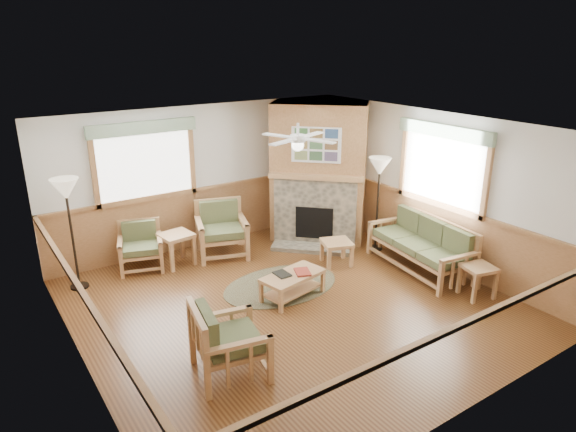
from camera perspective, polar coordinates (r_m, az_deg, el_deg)
floor at (r=7.96m, az=0.45°, el=-9.81°), size 6.00×6.00×0.01m
ceiling at (r=7.05m, az=0.51°, el=9.76°), size 6.00×6.00×0.01m
wall_back at (r=9.90m, az=-9.46°, el=4.33°), size 6.00×0.02×2.70m
wall_front at (r=5.42m, az=19.06°, el=-9.60°), size 6.00×0.02×2.70m
wall_left at (r=6.32m, az=-22.65°, el=-5.79°), size 0.02×6.00×2.70m
wall_right at (r=9.35m, az=15.82°, el=2.95°), size 0.02×6.00×2.70m
wainscot at (r=7.70m, az=0.46°, el=-6.21°), size 6.00×6.00×1.10m
fireplace at (r=10.13m, az=3.45°, el=4.91°), size 3.11×3.11×2.70m
window_back at (r=9.23m, az=-16.04°, el=10.26°), size 1.90×0.16×1.50m
window_right at (r=8.94m, az=17.33°, el=9.86°), size 0.16×1.90×1.50m
ceiling_fan at (r=7.46m, az=1.10°, el=9.99°), size 1.59×1.59×0.36m
sofa at (r=9.19m, az=14.42°, el=-3.15°), size 2.05×1.06×0.90m
armchair_back_left at (r=9.31m, az=-16.07°, el=-3.32°), size 0.91×0.91×0.81m
armchair_back_right at (r=9.54m, az=-7.38°, el=-1.56°), size 1.11×1.11×0.99m
armchair_left at (r=6.32m, az=-6.51°, el=-13.51°), size 0.96×0.96×0.92m
coffee_table at (r=8.06m, az=0.52°, el=-7.76°), size 1.09×0.69×0.40m
end_table_chairs at (r=9.34m, az=-12.23°, el=-3.64°), size 0.58×0.57×0.59m
end_table_sofa at (r=8.60m, az=20.29°, el=-6.81°), size 0.56×0.54×0.51m
footstool at (r=9.23m, az=5.41°, el=-4.06°), size 0.64×0.64×0.43m
braided_rug at (r=8.50m, az=-0.79°, el=-7.70°), size 2.24×2.24×0.01m
floor_lamp_left at (r=8.76m, az=-22.87°, el=-1.92°), size 0.53×0.53×1.85m
floor_lamp_right at (r=9.73m, az=9.92°, el=1.28°), size 0.45×0.45×1.80m
book_red at (r=8.00m, az=1.62°, el=-6.14°), size 0.32×0.36×0.03m
book_dark at (r=7.93m, az=-0.66°, el=-6.39°), size 0.20×0.27×0.03m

